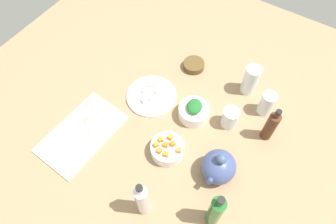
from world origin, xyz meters
The scene contains 31 objects.
tabletop centered at (0.00, 0.00, 1.50)cm, with size 190.00×190.00×3.00cm, color #987856.
cutting_board centered at (26.22, -26.36, 3.50)cm, with size 35.92×21.33×1.00cm, color silver.
plate_tofu centered at (-5.44, -12.45, 3.60)cm, with size 22.50×22.50×1.20cm, color white.
bowl_greens centered at (-7.01, 8.64, 5.94)cm, with size 13.18×13.18×5.87cm, color white.
bowl_carrots centered at (13.77, 8.55, 5.77)cm, with size 13.49×13.49×5.53cm, color white.
bowl_small_side centered at (-30.97, -5.04, 4.56)cm, with size 10.12×10.12×3.13cm, color brown.
teapot centered at (10.73, 29.39, 9.08)cm, with size 15.46×13.15×15.23cm.
bottle_0 centered at (-14.79, 39.05, 11.22)cm, with size 4.52×4.52×19.30cm.
bottle_1 centered at (37.29, 13.57, 13.56)cm, with size 4.67×4.67×24.37cm.
bottle_2 centered at (27.06, 36.04, 13.38)cm, with size 4.99×4.99×23.85cm.
drinking_glass_0 centered at (-32.58, 22.58, 10.38)cm, with size 6.83×6.83×14.75cm, color white.
drinking_glass_1 centered at (-25.92, 33.44, 8.72)cm, with size 6.20×6.20×11.44cm, color white.
drinking_glass_2 centered at (-11.77, 23.29, 7.68)cm, with size 6.96×6.96×9.35cm, color white.
carrot_cube_0 centered at (12.93, 4.98, 9.43)cm, with size 1.80×1.80×1.80cm, color orange.
carrot_cube_1 centered at (10.14, 7.56, 9.43)cm, with size 1.80×1.80×1.80cm, color orange.
carrot_cube_2 centered at (12.06, 9.96, 9.43)cm, with size 1.80×1.80×1.80cm, color orange.
carrot_cube_3 centered at (17.36, 7.11, 9.43)cm, with size 1.80×1.80×1.80cm, color orange.
carrot_cube_4 centered at (17.24, 10.13, 9.43)cm, with size 1.80×1.80×1.80cm, color orange.
carrot_cube_5 centered at (15.88, 4.59, 9.43)cm, with size 1.80×1.80×1.80cm, color orange.
carrot_cube_6 centered at (13.15, 13.43, 9.43)cm, with size 1.80×1.80×1.80cm, color orange.
carrot_cube_7 centered at (14.00, 7.77, 9.43)cm, with size 1.80×1.80×1.80cm, color orange.
chopped_greens_mound centered at (-7.01, 8.64, 10.42)cm, with size 7.74×6.42×3.10cm, color #21662A.
tofu_cube_0 centered at (-5.56, -15.97, 5.30)cm, with size 2.20×2.20×2.20cm, color white.
tofu_cube_1 centered at (-3.63, -10.40, 5.30)cm, with size 2.20×2.20×2.20cm, color white.
tofu_cube_2 centered at (-8.54, -10.85, 5.30)cm, with size 2.20×2.20×2.20cm, color white.
tofu_cube_3 centered at (-9.58, -15.17, 5.30)cm, with size 2.20×2.20×2.20cm, color white.
tofu_cube_4 centered at (-1.09, -13.23, 5.30)cm, with size 2.20×2.20×2.20cm, color silver.
dumpling_0 centered at (25.31, -21.77, 5.54)cm, with size 5.19×4.70×3.09cm, color beige.
dumpling_1 centered at (20.59, -27.00, 5.57)cm, with size 5.36×4.78×3.13cm, color beige.
dumpling_2 centered at (16.25, -20.89, 5.56)cm, with size 4.70×4.65×3.12cm, color beige.
dumpling_3 centered at (12.86, -32.40, 5.55)cm, with size 5.01×4.58×3.10cm, color beige.
Camera 1 is at (56.42, 36.13, 115.54)cm, focal length 32.12 mm.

